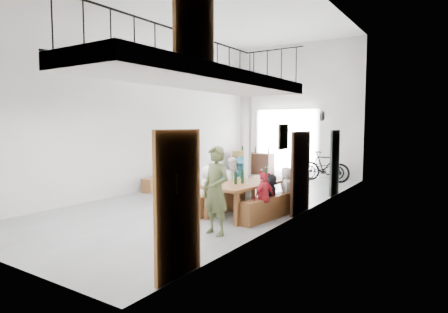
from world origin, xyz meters
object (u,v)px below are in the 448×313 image
Objects in this scene: tasting_table at (250,185)px; side_bench at (159,183)px; bicycle_near at (323,168)px; bench_inner at (224,201)px; host_standing at (216,191)px; oak_barrel at (240,163)px; serving_counter at (255,163)px.

tasting_table is 4.46m from side_bench.
tasting_table is 6.64m from bicycle_near.
bench_inner is 3.80m from side_bench.
host_standing is (4.48, -3.21, 0.65)m from side_bench.
host_standing is 1.07× the size of bicycle_near.
side_bench is at bearing -93.52° from oak_barrel.
bench_inner is 2.18× the size of oak_barrel.
bicycle_near is (-0.39, 6.63, -0.28)m from tasting_table.
bench_inner is (-0.71, -0.08, -0.45)m from tasting_table.
bicycle_near is at bearing 95.06° from bench_inner.
oak_barrel is at bearing 81.45° from bicycle_near.
oak_barrel is at bearing 124.99° from bench_inner.
oak_barrel is (-3.92, 6.16, -0.20)m from tasting_table.
serving_counter is at bearing 50.77° from oak_barrel.
tasting_table is 0.84m from bench_inner.
oak_barrel is (-3.22, 6.25, 0.25)m from bench_inner.
serving_counter is at bearing 82.03° from side_bench.
bench_inner is 1.35× the size of bicycle_near.
bench_inner reaches higher than side_bench.
tasting_table is 2.56× the size of oak_barrel.
oak_barrel reaches higher than bicycle_near.
side_bench is at bearing 156.22° from host_standing.
host_standing is at bearing -58.59° from serving_counter.
host_standing reaches higher than tasting_table.
bicycle_near reaches higher than side_bench.
tasting_table is 1.59× the size of bicycle_near.
bench_inner is 1.39× the size of side_bench.
tasting_table is 7.57m from serving_counter.
oak_barrel is 3.56m from bicycle_near.
host_standing reaches higher than bicycle_near.
serving_counter is at bearing 123.99° from tasting_table.
bicycle_near is (3.53, 0.46, -0.08)m from oak_barrel.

